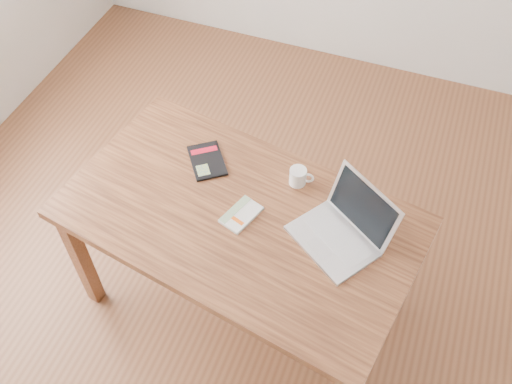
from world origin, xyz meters
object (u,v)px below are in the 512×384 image
(white_guidebook, at_px, (241,215))
(laptop, at_px, (343,229))
(black_guidebook, at_px, (207,161))
(desk, at_px, (240,227))
(coffee_mug, at_px, (298,176))

(white_guidebook, distance_m, laptop, 0.42)
(black_guidebook, bearing_deg, desk, -79.39)
(black_guidebook, bearing_deg, white_guidebook, -78.64)
(white_guidebook, height_order, laptop, laptop)
(coffee_mug, bearing_deg, white_guidebook, -132.48)
(laptop, distance_m, coffee_mug, 0.32)
(desk, distance_m, black_guidebook, 0.34)
(laptop, xyz_separation_m, coffee_mug, (-0.25, 0.20, -0.01))
(desk, relative_size, black_guidebook, 6.26)
(desk, distance_m, white_guidebook, 0.10)
(black_guidebook, relative_size, laptop, 0.58)
(black_guidebook, distance_m, coffee_mug, 0.42)
(desk, xyz_separation_m, laptop, (0.42, 0.05, 0.14))
(desk, bearing_deg, laptop, 16.39)
(desk, xyz_separation_m, black_guidebook, (-0.24, 0.22, 0.10))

